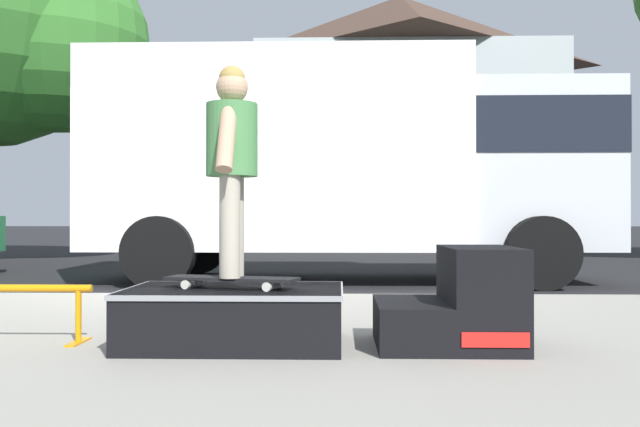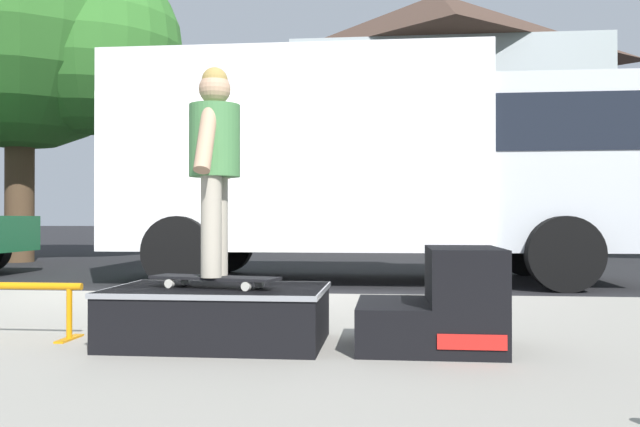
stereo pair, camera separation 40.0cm
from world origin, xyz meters
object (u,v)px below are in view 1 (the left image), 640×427
(skate_box, at_px, (235,314))
(box_truck, at_px, (349,159))
(kicker_ramp, at_px, (459,305))
(skater_kid, at_px, (232,153))
(skateboard, at_px, (232,279))

(skate_box, xyz_separation_m, box_truck, (0.75, 5.42, 1.40))
(box_truck, bearing_deg, kicker_ramp, -84.09)
(skate_box, height_order, kicker_ramp, kicker_ramp)
(skate_box, bearing_deg, skater_kid, -102.82)
(skate_box, distance_m, box_truck, 5.64)
(skateboard, height_order, skater_kid, skater_kid)
(kicker_ramp, xyz_separation_m, skateboard, (-1.33, -0.05, 0.15))
(kicker_ramp, height_order, skater_kid, skater_kid)
(kicker_ramp, distance_m, skateboard, 1.34)
(skater_kid, xyz_separation_m, box_truck, (0.77, 5.47, 0.45))
(skateboard, bearing_deg, box_truck, 82.02)
(skater_kid, bearing_deg, box_truck, 82.02)
(kicker_ramp, relative_size, box_truck, 0.12)
(skater_kid, relative_size, box_truck, 0.18)
(kicker_ramp, distance_m, skater_kid, 1.60)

